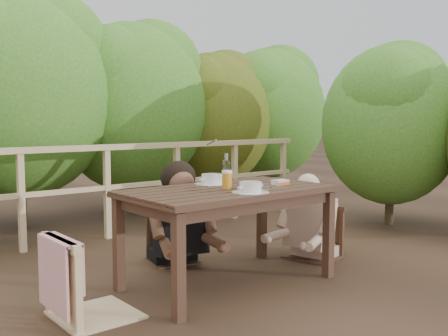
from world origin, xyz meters
TOP-DOWN VIEW (x-y plane):
  - ground at (0.00, 0.00)m, footprint 60.00×60.00m
  - table at (0.00, 0.00)m, footprint 1.59×0.89m
  - chair_left at (-1.10, 0.04)m, footprint 0.52×0.52m
  - chair_far at (0.03, 0.80)m, footprint 0.49×0.49m
  - chair_right at (1.11, 0.09)m, footprint 0.51×0.51m
  - woman at (0.03, 0.82)m, footprint 0.71×0.81m
  - diner_right at (1.14, 0.09)m, footprint 0.72×0.62m
  - railing at (0.00, 2.00)m, footprint 5.60×0.10m
  - hedge_row at (0.40, 3.20)m, footprint 6.60×1.60m
  - soup_near at (-0.02, -0.27)m, footprint 0.27×0.27m
  - soup_far at (0.08, 0.30)m, footprint 0.28×0.28m
  - bread_roll at (0.11, -0.17)m, footprint 0.11×0.09m
  - beer_glass at (-0.03, -0.02)m, footprint 0.08×0.08m
  - bottle at (0.11, 0.15)m, footprint 0.06×0.06m
  - tumbler at (0.08, -0.32)m, footprint 0.06×0.06m
  - butter_tub at (0.46, -0.11)m, footprint 0.13×0.10m

SIDE VIEW (x-z plane):
  - ground at x=0.00m, z-range 0.00..0.00m
  - table at x=0.00m, z-range 0.00..0.73m
  - chair_far at x=0.03m, z-range 0.00..0.82m
  - chair_right at x=1.11m, z-range 0.00..0.89m
  - railing at x=0.00m, z-range 0.00..1.01m
  - chair_left at x=-1.10m, z-range 0.00..1.03m
  - diner_right at x=1.14m, z-range 0.00..1.30m
  - woman at x=0.03m, z-range 0.00..1.40m
  - butter_tub at x=0.46m, z-range 0.73..0.79m
  - bread_roll at x=0.11m, z-range 0.73..0.80m
  - tumbler at x=0.08m, z-range 0.73..0.81m
  - soup_near at x=-0.02m, z-range 0.73..0.83m
  - soup_far at x=0.08m, z-range 0.73..0.83m
  - beer_glass at x=-0.03m, z-range 0.73..0.89m
  - bottle at x=0.11m, z-range 0.73..1.00m
  - hedge_row at x=0.40m, z-range 0.00..3.80m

